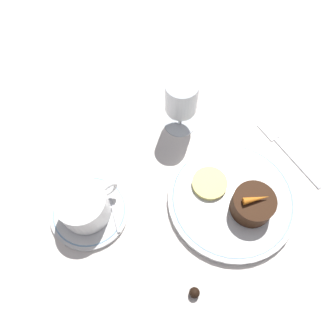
% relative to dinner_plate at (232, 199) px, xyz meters
% --- Properties ---
extents(ground_plane, '(3.00, 3.00, 0.00)m').
position_rel_dinner_plate_xyz_m(ground_plane, '(0.01, 0.02, -0.01)').
color(ground_plane, white).
extents(dinner_plate, '(0.26, 0.26, 0.01)m').
position_rel_dinner_plate_xyz_m(dinner_plate, '(0.00, 0.00, 0.00)').
color(dinner_plate, white).
rests_on(dinner_plate, ground_plane).
extents(saucer, '(0.15, 0.15, 0.01)m').
position_rel_dinner_plate_xyz_m(saucer, '(-0.24, 0.14, -0.00)').
color(saucer, white).
rests_on(saucer, ground_plane).
extents(coffee_cup, '(0.12, 0.09, 0.07)m').
position_rel_dinner_plate_xyz_m(coffee_cup, '(-0.25, 0.14, 0.04)').
color(coffee_cup, white).
rests_on(coffee_cup, saucer).
extents(spoon, '(0.05, 0.11, 0.00)m').
position_rel_dinner_plate_xyz_m(spoon, '(-0.20, 0.14, 0.00)').
color(spoon, silver).
rests_on(spoon, saucer).
extents(wine_glass, '(0.07, 0.07, 0.13)m').
position_rel_dinner_plate_xyz_m(wine_glass, '(0.03, 0.21, 0.08)').
color(wine_glass, silver).
rests_on(wine_glass, ground_plane).
extents(fork, '(0.03, 0.19, 0.01)m').
position_rel_dinner_plate_xyz_m(fork, '(0.17, 0.03, -0.01)').
color(fork, silver).
rests_on(fork, ground_plane).
extents(dessert_cake, '(0.08, 0.08, 0.04)m').
position_rel_dinner_plate_xyz_m(dessert_cake, '(0.01, -0.04, 0.03)').
color(dessert_cake, '#381E0F').
rests_on(dessert_cake, dinner_plate).
extents(carrot_garnish, '(0.05, 0.03, 0.01)m').
position_rel_dinner_plate_xyz_m(carrot_garnish, '(0.01, -0.04, 0.06)').
color(carrot_garnish, orange).
rests_on(carrot_garnish, dessert_cake).
extents(pineapple_slice, '(0.07, 0.07, 0.01)m').
position_rel_dinner_plate_xyz_m(pineapple_slice, '(-0.02, 0.05, 0.01)').
color(pineapple_slice, '#EFE075').
rests_on(pineapple_slice, dinner_plate).
extents(chocolate_truffle, '(0.02, 0.02, 0.02)m').
position_rel_dinner_plate_xyz_m(chocolate_truffle, '(-0.17, -0.10, 0.00)').
color(chocolate_truffle, black).
rests_on(chocolate_truffle, ground_plane).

